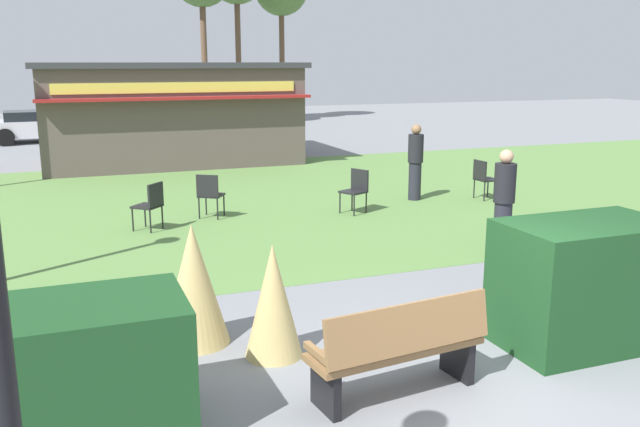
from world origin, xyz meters
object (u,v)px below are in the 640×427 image
Objects in this scene: cafe_chair_east at (210,192)px; cafe_chair_center at (484,176)px; food_kiosk at (168,112)px; parked_car_west_slot at (41,125)px; park_bench at (400,348)px; person_strolling at (415,162)px; person_standing at (504,201)px; cafe_chair_north at (356,187)px; cafe_chair_west at (151,202)px.

cafe_chair_center is at bearing -3.11° from cafe_chair_east.
cafe_chair_center is at bearing -56.97° from food_kiosk.
food_kiosk is at bearing 123.03° from cafe_chair_center.
park_bench is at bearing -81.52° from parked_car_west_slot.
food_kiosk reaches higher than parked_car_west_slot.
parked_car_west_slot reaches higher than park_bench.
person_strolling is at bearing 2.32° from cafe_chair_east.
park_bench is 16.16m from food_kiosk.
person_strolling and person_standing have the same top height.
cafe_chair_center is (5.62, -8.65, -0.99)m from food_kiosk.
cafe_chair_north is at bearing -74.85° from food_kiosk.
cafe_chair_west is 0.53× the size of person_strolling.
cafe_chair_west is at bearing 162.92° from person_standing.
cafe_chair_west and cafe_chair_north have the same top height.
park_bench reaches higher than cafe_chair_west.
food_kiosk reaches higher than park_bench.
cafe_chair_center is (6.12, -0.33, 0.00)m from cafe_chair_east.
cafe_chair_west is 1.00× the size of cafe_chair_north.
cafe_chair_center is at bearing 1.95° from cafe_chair_west.
cafe_chair_west is 5.93m from person_strolling.
cafe_chair_north is 0.21× the size of parked_car_west_slot.
park_bench is 7.34m from cafe_chair_west.
person_standing is at bearing -120.58° from cafe_chair_center.
cafe_chair_north is (4.10, 0.02, 0.00)m from cafe_chair_west.
park_bench is at bearing -79.77° from cafe_chair_west.
person_standing is (3.86, -4.16, 0.33)m from cafe_chair_east.
park_bench is 1.96× the size of cafe_chair_west.
cafe_chair_center is 0.53× the size of person_strolling.
cafe_chair_east is (-0.50, -8.32, -0.99)m from food_kiosk.
cafe_chair_north is (2.80, 7.25, 0.05)m from park_bench.
person_standing is (3.36, -12.48, -0.65)m from food_kiosk.
parked_car_west_slot is at bearing 102.33° from cafe_chair_east.
cafe_chair_east is 1.00× the size of cafe_chair_north.
food_kiosk reaches higher than cafe_chair_west.
parked_car_west_slot is at bearing 98.48° from park_bench.
parked_car_west_slot is at bearing 121.23° from cafe_chair_center.
cafe_chair_east is 0.53× the size of person_strolling.
person_strolling is (4.57, 8.00, 0.38)m from park_bench.
food_kiosk reaches higher than cafe_chair_north.
person_strolling reaches higher than park_bench.
person_standing is (-0.81, -4.35, 0.00)m from person_strolling.
food_kiosk is 9.11m from cafe_chair_west.
park_bench is 1.96× the size of cafe_chair_north.
food_kiosk reaches higher than person_strolling.
cafe_chair_east is 6.13m from cafe_chair_center.
food_kiosk is 8.62× the size of cafe_chair_east.
person_strolling is (4.17, -8.13, -0.65)m from food_kiosk.
person_standing is at bearing -75.10° from cafe_chair_north.
cafe_chair_east is (1.20, 0.58, 0.00)m from cafe_chair_west.
person_standing is (0.96, -3.60, 0.33)m from cafe_chair_north.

